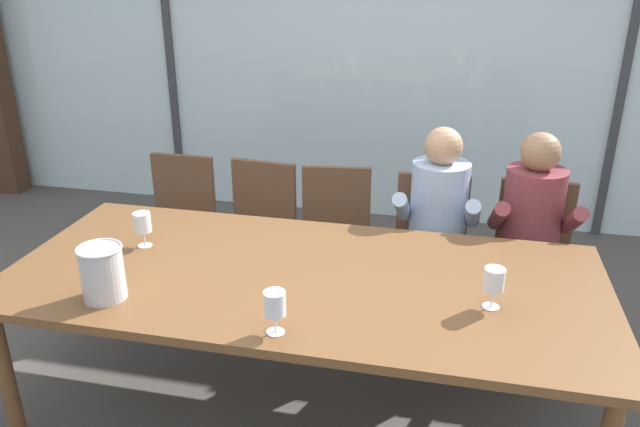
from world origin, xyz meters
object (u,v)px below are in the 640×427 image
Objects in this scene: chair_right_of_center at (430,239)px; wine_glass_near_bucket at (275,304)px; person_maroon_top at (532,229)px; person_pale_blue_shirt at (437,221)px; wine_glass_center_pour at (494,281)px; chair_center at (335,230)px; chair_near_window_right at (533,248)px; wine_glass_by_left_taster at (142,223)px; dining_table at (303,285)px; ice_bucket_primary at (102,272)px; chair_near_curtain at (179,214)px; chair_left_of_center at (258,222)px.

wine_glass_near_bucket is (-0.50, -1.45, 0.34)m from chair_right_of_center.
wine_glass_near_bucket is (-1.05, -1.33, 0.17)m from person_maroon_top.
person_pale_blue_shirt reaches higher than wine_glass_center_pour.
chair_center is 1.15m from chair_near_window_right.
wine_glass_by_left_taster and wine_glass_near_bucket have the same top height.
dining_table is 11.42× the size of ice_bucket_primary.
chair_near_window_right is 1.86m from wine_glass_near_bucket.
wine_glass_near_bucket is at bearing -34.86° from wine_glass_by_left_taster.
dining_table is 1.49m from chair_near_curtain.
wine_glass_by_left_taster is (-1.88, -0.75, 0.17)m from person_maroon_top.
wine_glass_by_left_taster reaches higher than chair_near_curtain.
chair_near_curtain is at bearing 103.57° from ice_bucket_primary.
person_maroon_top reaches higher than ice_bucket_primary.
chair_near_curtain is 5.02× the size of wine_glass_center_pour.
person_maroon_top is at bearing 0.46° from chair_left_of_center.
chair_near_curtain and chair_near_window_right have the same top height.
wine_glass_near_bucket and wine_glass_center_pour have the same top height.
chair_left_of_center and chair_right_of_center have the same top height.
chair_left_of_center is at bearing 118.42° from dining_table.
person_pale_blue_shirt is 1.00× the size of person_maroon_top.
dining_table is at bearing 91.64° from wine_glass_near_bucket.
chair_left_of_center is 1.43m from ice_bucket_primary.
person_pale_blue_shirt reaches higher than chair_near_window_right.
chair_left_of_center is at bearing -0.35° from chair_near_curtain.
chair_right_of_center and chair_near_window_right have the same top height.
wine_glass_by_left_taster is (-0.77, -0.88, 0.34)m from chair_center.
dining_table is 1.37m from person_maroon_top.
chair_near_window_right is 0.59m from person_pale_blue_shirt.
ice_bucket_primary is at bearing -133.95° from chair_right_of_center.
chair_near_window_right is 5.02× the size of wine_glass_near_bucket.
wine_glass_center_pour is (1.89, -1.12, 0.34)m from chair_near_curtain.
wine_glass_center_pour is at bearing -7.57° from wine_glass_by_left_taster.
chair_right_of_center is at bearing 108.05° from person_pale_blue_shirt.
wine_glass_center_pour is (0.79, 0.37, -0.00)m from wine_glass_near_bucket.
chair_right_of_center is at bearing -0.11° from chair_near_curtain.
wine_glass_by_left_taster reaches higher than chair_left_of_center.
person_maroon_top is 6.85× the size of wine_glass_by_left_taster.
person_maroon_top reaches higher than chair_left_of_center.
chair_left_of_center is (0.54, -0.01, 0.00)m from chair_near_curtain.
person_pale_blue_shirt is at bearing -1.77° from chair_left_of_center.
person_pale_blue_shirt is (0.60, -0.13, 0.17)m from chair_center.
chair_center is 3.77× the size of ice_bucket_primary.
person_pale_blue_shirt is (0.55, 0.86, 0.01)m from dining_table.
ice_bucket_primary is at bearing 172.97° from wine_glass_near_bucket.
wine_glass_by_left_taster is (-0.08, 0.49, 0.00)m from ice_bucket_primary.
wine_glass_by_left_taster is 1.00× the size of wine_glass_near_bucket.
chair_left_of_center and chair_center have the same top height.
ice_bucket_primary is (-1.84, -1.37, 0.34)m from chair_near_window_right.
chair_left_of_center is 5.02× the size of wine_glass_near_bucket.
chair_left_of_center and chair_near_window_right have the same top height.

